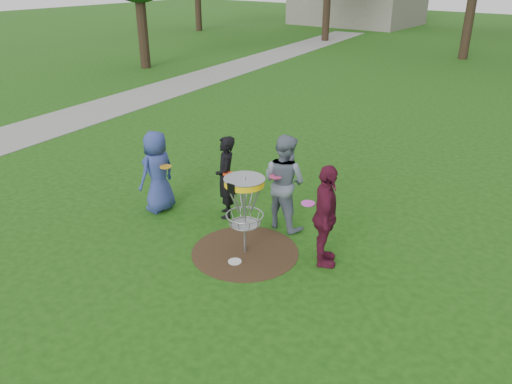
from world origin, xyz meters
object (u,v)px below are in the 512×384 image
Objects in this scene: player_blue at (157,172)px; disc_golf_basket at (244,197)px; player_black at (226,177)px; player_grey at (284,182)px; player_maroon at (325,216)px.

player_blue reaches higher than disc_golf_basket.
player_blue is 1.34m from player_black.
player_black is 1.15m from player_grey.
player_maroon is at bearing 39.35° from player_black.
player_blue is at bearing 63.31° from player_maroon.
disc_golf_basket is (0.03, -1.16, 0.14)m from player_grey.
player_grey is (2.30, 0.92, 0.08)m from player_blue.
disc_golf_basket is (2.33, -0.24, 0.22)m from player_blue.
player_black is at bearing 143.21° from disc_golf_basket.
player_blue is 3.54m from player_maroon.
player_grey reaches higher than player_maroon.
player_blue is 1.16× the size of disc_golf_basket.
player_black is 0.90× the size of player_grey.
player_grey reaches higher than player_black.
player_blue is 1.01× the size of player_black.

